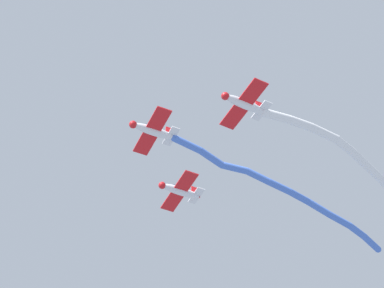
% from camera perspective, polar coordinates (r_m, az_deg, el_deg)
% --- Properties ---
extents(airplane_lead, '(4.64, 6.06, 1.50)m').
position_cam_1_polar(airplane_lead, '(66.49, -3.03, 1.02)').
color(airplane_lead, white).
extents(smoke_trail_lead, '(22.06, 11.01, 3.16)m').
position_cam_1_polar(smoke_trail_lead, '(70.74, 7.20, -3.78)').
color(smoke_trail_lead, '#4C75DB').
extents(airplane_left_wing, '(4.64, 6.02, 1.50)m').
position_cam_1_polar(airplane_left_wing, '(64.43, 3.96, 3.08)').
color(airplane_left_wing, white).
extents(smoke_trail_left_wing, '(22.32, 18.46, 3.58)m').
position_cam_1_polar(smoke_trail_left_wing, '(74.10, 13.11, -2.16)').
color(smoke_trail_left_wing, white).
extents(airplane_right_wing, '(4.64, 6.05, 1.50)m').
position_cam_1_polar(airplane_right_wing, '(72.49, -0.95, -3.58)').
color(airplane_right_wing, white).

